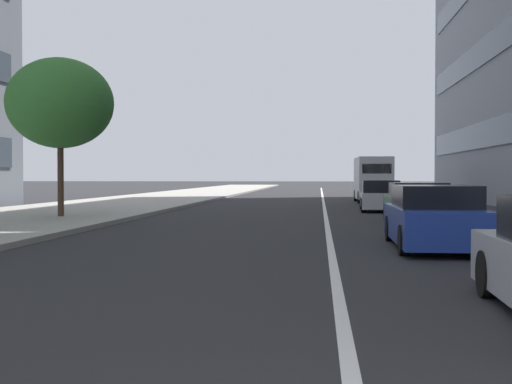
% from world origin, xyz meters
% --- Properties ---
extents(sidewalk_right_plaza, '(160.00, 8.08, 0.15)m').
position_xyz_m(sidewalk_right_plaza, '(30.00, 11.02, 0.07)').
color(sidewalk_right_plaza, '#A39E93').
rests_on(sidewalk_right_plaza, ground).
extents(lane_centre_stripe, '(110.00, 0.16, 0.01)m').
position_xyz_m(lane_centre_stripe, '(35.00, 0.00, 0.00)').
color(lane_centre_stripe, silver).
rests_on(lane_centre_stripe, ground).
extents(car_following_behind, '(4.71, 1.91, 1.39)m').
position_xyz_m(car_following_behind, '(12.85, -2.29, 0.66)').
color(car_following_behind, navy).
rests_on(car_following_behind, ground).
extents(car_far_down_avenue, '(4.61, 1.97, 1.38)m').
position_xyz_m(car_far_down_avenue, '(20.33, -2.99, 0.65)').
color(car_far_down_avenue, '#236038').
rests_on(car_far_down_avenue, ground).
extents(car_lead_in_lane, '(4.23, 1.93, 1.40)m').
position_xyz_m(car_lead_in_lane, '(28.88, -2.53, 0.66)').
color(car_lead_in_lane, '#B7B7BC').
rests_on(car_lead_in_lane, ground).
extents(delivery_van_ahead, '(5.26, 2.08, 2.72)m').
position_xyz_m(delivery_van_ahead, '(39.16, -2.98, 1.45)').
color(delivery_van_ahead, silver).
rests_on(delivery_van_ahead, ground).
extents(street_tree_far_plaza, '(3.83, 3.83, 5.71)m').
position_xyz_m(street_tree_far_plaza, '(21.26, 9.58, 4.22)').
color(street_tree_far_plaza, '#473323').
rests_on(street_tree_far_plaza, sidewalk_right_plaza).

